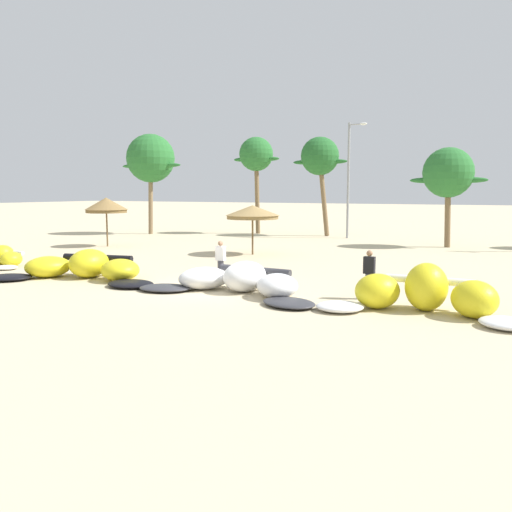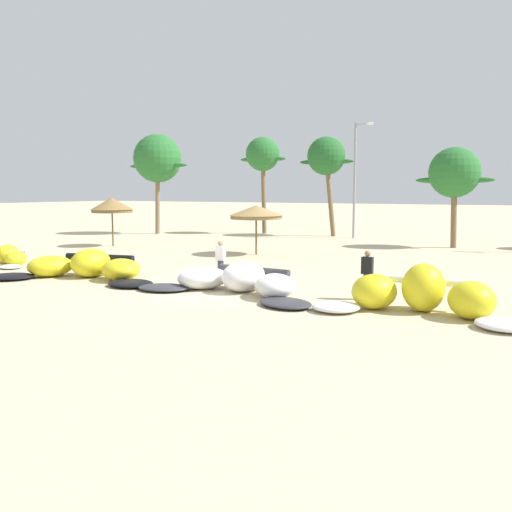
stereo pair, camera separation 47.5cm
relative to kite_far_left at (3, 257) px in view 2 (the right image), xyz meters
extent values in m
plane|color=beige|center=(12.42, -0.51, -0.36)|extent=(260.00, 260.00, 0.00)
ellipsoid|color=yellow|center=(0.02, 0.26, 0.11)|extent=(1.06, 1.17, 0.94)
ellipsoid|color=yellow|center=(1.07, -0.10, -0.01)|extent=(1.39, 1.43, 0.70)
ellipsoid|color=white|center=(1.70, -0.87, -0.27)|extent=(1.40, 1.34, 0.19)
cylinder|color=white|center=(0.05, 0.64, 0.20)|extent=(2.07, 0.36, 0.19)
cube|color=white|center=(0.01, 0.15, 0.11)|extent=(0.78, 0.45, 0.04)
ellipsoid|color=black|center=(4.33, -2.87, -0.24)|extent=(2.37, 2.26, 0.23)
ellipsoid|color=yellow|center=(5.15, -1.58, 0.07)|extent=(2.13, 2.31, 0.87)
ellipsoid|color=yellow|center=(6.70, -0.83, 0.23)|extent=(1.85, 2.12, 1.17)
ellipsoid|color=yellow|center=(8.42, -0.92, 0.07)|extent=(2.39, 2.38, 0.87)
ellipsoid|color=black|center=(9.68, -1.79, -0.24)|extent=(2.06, 1.77, 0.23)
cylinder|color=black|center=(6.58, -0.20, 0.37)|extent=(3.19, 0.92, 0.29)
cube|color=black|center=(6.74, -1.02, 0.23)|extent=(1.27, 0.89, 0.04)
ellipsoid|color=#333338|center=(11.32, -1.87, -0.25)|extent=(2.19, 1.85, 0.22)
ellipsoid|color=white|center=(12.36, -0.93, 0.04)|extent=(2.25, 2.33, 0.80)
ellipsoid|color=white|center=(13.91, -0.65, 0.18)|extent=(1.51, 1.97, 1.08)
ellipsoid|color=white|center=(15.40, -1.14, 0.04)|extent=(2.15, 2.32, 0.80)
ellipsoid|color=#333338|center=(16.30, -2.22, -0.25)|extent=(2.28, 2.02, 0.22)
cylinder|color=#333338|center=(13.95, 0.01, 0.31)|extent=(2.93, 0.46, 0.27)
cube|color=#333338|center=(13.89, -0.84, 0.18)|extent=(1.11, 0.75, 0.04)
ellipsoid|color=white|center=(17.93, -2.18, -0.22)|extent=(1.76, 1.66, 0.29)
ellipsoid|color=yellow|center=(18.80, -1.26, 0.17)|extent=(1.83, 1.87, 1.06)
ellipsoid|color=yellow|center=(20.17, -0.90, 0.36)|extent=(1.26, 1.43, 1.43)
ellipsoid|color=yellow|center=(21.55, -1.23, 0.17)|extent=(1.84, 1.88, 1.06)
ellipsoid|color=white|center=(22.44, -2.14, -0.22)|extent=(1.75, 1.65, 0.29)
cylinder|color=white|center=(20.17, -0.40, 0.47)|extent=(2.64, 0.26, 0.24)
cube|color=white|center=(20.17, -1.04, 0.36)|extent=(0.96, 0.52, 0.04)
cylinder|color=brown|center=(-1.43, 9.09, 0.82)|extent=(0.10, 0.10, 2.35)
cone|color=olive|center=(-1.43, 9.09, 2.38)|extent=(2.70, 2.70, 0.77)
cylinder|color=brown|center=(-1.43, 9.09, 1.89)|extent=(2.57, 2.57, 0.20)
cylinder|color=brown|center=(8.92, 9.42, 0.73)|extent=(0.10, 0.10, 2.19)
cone|color=#9E7F4C|center=(8.92, 9.42, 2.11)|extent=(3.02, 3.02, 0.57)
cylinder|color=olive|center=(8.92, 9.42, 1.73)|extent=(2.87, 2.87, 0.20)
cylinder|color=#383842|center=(18.18, 0.01, 0.06)|extent=(0.24, 0.24, 0.85)
cube|color=black|center=(18.18, 0.01, 0.77)|extent=(0.36, 0.22, 0.56)
sphere|color=#9E7051|center=(18.18, 0.01, 1.16)|extent=(0.20, 0.20, 0.20)
cylinder|color=#383842|center=(12.09, 0.69, 0.06)|extent=(0.24, 0.24, 0.85)
cube|color=white|center=(12.09, 0.69, 0.77)|extent=(0.36, 0.22, 0.56)
sphere|color=#9E7051|center=(12.09, 0.69, 1.16)|extent=(0.20, 0.20, 0.20)
cylinder|color=#7F6647|center=(-5.39, 18.62, 2.73)|extent=(0.53, 0.36, 6.19)
sphere|color=#286B2D|center=(-5.31, 18.62, 5.82)|extent=(3.93, 3.93, 3.93)
ellipsoid|color=#286B2D|center=(-6.88, 18.62, 5.23)|extent=(2.75, 0.50, 0.36)
ellipsoid|color=#286B2D|center=(-3.73, 18.62, 5.23)|extent=(2.75, 0.50, 0.36)
cylinder|color=brown|center=(2.19, 23.04, 2.92)|extent=(0.54, 0.36, 6.57)
sphere|color=#286B2D|center=(2.10, 23.04, 6.20)|extent=(2.80, 2.80, 2.80)
ellipsoid|color=#286B2D|center=(0.98, 23.04, 5.78)|extent=(1.96, 0.50, 0.36)
ellipsoid|color=#286B2D|center=(3.22, 23.04, 5.78)|extent=(1.96, 0.50, 0.36)
cylinder|color=brown|center=(7.95, 23.26, 2.76)|extent=(1.05, 0.36, 6.25)
sphere|color=#236028|center=(7.61, 23.26, 5.89)|extent=(2.99, 2.99, 2.99)
ellipsoid|color=#236028|center=(6.41, 23.26, 5.44)|extent=(2.10, 0.50, 0.36)
ellipsoid|color=#236028|center=(8.80, 23.26, 5.44)|extent=(2.10, 0.50, 0.36)
cylinder|color=brown|center=(17.96, 18.60, 1.98)|extent=(0.48, 0.36, 4.69)
sphere|color=#286B2D|center=(17.90, 18.60, 4.32)|extent=(3.13, 3.13, 3.13)
ellipsoid|color=#286B2D|center=(16.65, 18.60, 3.85)|extent=(2.19, 0.50, 0.36)
ellipsoid|color=#286B2D|center=(19.16, 18.60, 3.85)|extent=(2.19, 0.50, 0.36)
cylinder|color=gray|center=(10.29, 22.21, 3.92)|extent=(0.18, 0.18, 8.56)
cylinder|color=gray|center=(10.82, 22.21, 8.05)|extent=(1.06, 0.10, 0.10)
ellipsoid|color=silver|center=(11.35, 22.21, 8.05)|extent=(0.56, 0.24, 0.20)
camera|label=1|loc=(22.98, -17.34, 3.19)|focal=38.15mm
camera|label=2|loc=(23.40, -17.12, 3.19)|focal=38.15mm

